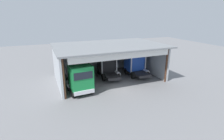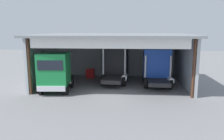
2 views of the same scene
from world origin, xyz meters
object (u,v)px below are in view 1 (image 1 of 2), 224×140
truck_black_left_bay (107,64)px  oil_drum (84,71)px  tool_cart (85,72)px  truck_green_center_bay (80,79)px  truck_blue_right_bay (136,63)px

truck_black_left_bay → oil_drum: size_ratio=5.92×
oil_drum → tool_cart: 0.69m
tool_cart → oil_drum: bearing=84.1°
truck_green_center_bay → truck_blue_right_bay: bearing=-164.4°
truck_green_center_bay → tool_cart: (2.08, 6.06, -1.31)m
oil_drum → truck_blue_right_bay: bearing=-26.6°
truck_green_center_bay → truck_blue_right_bay: 9.74m
truck_blue_right_bay → truck_green_center_bay: bearing=-159.3°
truck_green_center_bay → tool_cart: 6.54m
truck_black_left_bay → truck_green_center_bay: bearing=-135.7°
tool_cart → truck_green_center_bay: bearing=-108.9°
truck_black_left_bay → tool_cart: (-2.98, 1.78, -1.41)m
truck_black_left_bay → tool_cart: size_ratio=5.17×
truck_blue_right_bay → oil_drum: truck_blue_right_bay is taller
truck_green_center_bay → oil_drum: bearing=-111.3°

